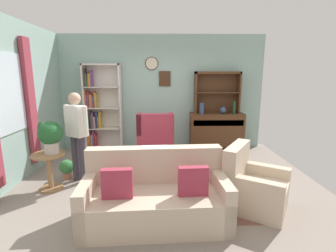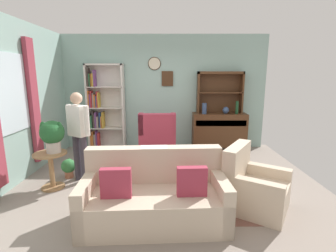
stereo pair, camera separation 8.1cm
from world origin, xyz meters
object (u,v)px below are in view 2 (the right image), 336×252
Objects in this scene: sideboard at (218,130)px; person_reading at (77,131)px; vase_tall at (203,108)px; sideboard_hutch at (219,87)px; plant_stand at (50,167)px; couch_floral at (153,197)px; potted_plant_small at (67,167)px; coffee_table at (167,172)px; bottle_wine at (236,108)px; potted_plant_large at (51,134)px; armchair_floral at (252,189)px; bookshelf at (102,109)px; wingback_chair at (156,142)px; book_stack at (163,165)px; vase_round at (225,110)px.

person_reading reaches higher than sideboard.
sideboard_hutch is at bearing 25.89° from vase_tall.
plant_stand is 0.39× the size of person_reading.
potted_plant_small is at bearing 140.45° from couch_floral.
person_reading is at bearing -145.10° from sideboard_hutch.
vase_tall is 2.98m from person_reading.
coffee_table is at bearing 76.79° from couch_floral.
potted_plant_large is at bearing -149.90° from bottle_wine.
plant_stand reaches higher than potted_plant_small.
sideboard is at bearing 88.59° from armchair_floral.
sideboard_hutch is 0.60× the size of couch_floral.
bottle_wine is at bearing 30.00° from plant_stand.
sideboard_hutch is (2.87, 0.02, 0.54)m from bookshelf.
couch_floral is 1.75× the size of wingback_chair.
sideboard_hutch is (0.00, 0.11, 1.05)m from sideboard.
vase_tall is 2.83m from armchair_floral.
bookshelf is 1.91× the size of sideboard_hutch.
plant_stand is at bearing 174.63° from coffee_table.
potted_plant_small is (0.10, 0.43, -0.17)m from plant_stand.
plant_stand is at bearing -145.93° from sideboard.
couch_floral reaches higher than plant_stand.
vase_tall is at bearing 96.79° from armchair_floral.
bookshelf is 6.02× the size of potted_plant_small.
book_stack is at bearing 81.76° from couch_floral.
armchair_floral is at bearing -21.24° from book_stack.
person_reading is at bearing -138.46° from wingback_chair.
wingback_chair is at bearing -29.31° from bookshelf.
person_reading reaches higher than armchair_floral.
armchair_floral is 1.01× the size of wingback_chair.
potted_plant_large is 0.82m from potted_plant_small.
bottle_wine is (0.39, -0.20, -0.49)m from sideboard_hutch.
book_stack reaches higher than coffee_table.
person_reading is (-1.36, 1.23, 0.59)m from couch_floral.
potted_plant_small is 1.86m from book_stack.
plant_stand is 2.77× the size of book_stack.
couch_floral is at bearing -27.99° from plant_stand.
bookshelf is 12.35× the size of vase_round.
book_stack is (0.11, 0.78, 0.14)m from couch_floral.
potted_plant_large reaches higher than armchair_floral.
sideboard is at bearing 11.63° from vase_tall.
book_stack is at bearing -17.21° from person_reading.
vase_tall is (-0.39, -0.19, -0.51)m from sideboard_hutch.
potted_plant_large is (-2.73, -2.04, -0.14)m from vase_tall.
wingback_chair reaches higher than sideboard.
potted_plant_large is at bearing 150.57° from couch_floral.
couch_floral reaches higher than book_stack.
vase_round is 2.72m from book_stack.
potted_plant_large reaches higher than potted_plant_small.
bottle_wine is 2.87m from coffee_table.
potted_plant_small is at bearing -149.22° from sideboard_hutch.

